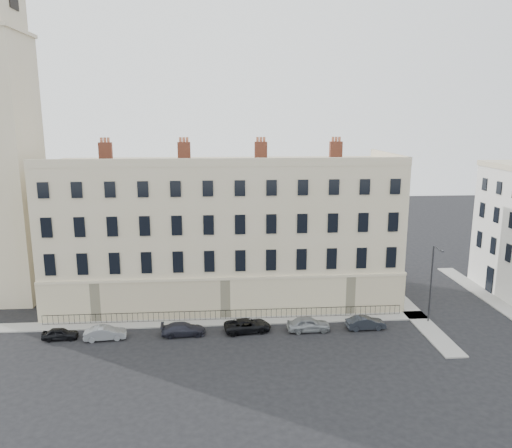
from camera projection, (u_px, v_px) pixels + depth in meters
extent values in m
plane|color=black|center=(295.00, 342.00, 44.17)|extent=(160.00, 160.00, 0.00)
cube|color=beige|center=(224.00, 231.00, 53.82)|extent=(36.00, 12.00, 15.00)
cube|color=beige|center=(225.00, 299.00, 49.07)|extent=(36.10, 0.18, 4.00)
cube|color=beige|center=(384.00, 275.00, 56.35)|extent=(0.18, 12.10, 4.00)
cube|color=beige|center=(223.00, 162.00, 46.45)|extent=(36.00, 0.35, 0.80)
cube|color=beige|center=(389.00, 156.00, 53.49)|extent=(0.35, 12.00, 0.80)
cube|color=brown|center=(106.00, 152.00, 51.12)|extent=(1.30, 0.70, 2.00)
cube|color=brown|center=(184.00, 152.00, 51.72)|extent=(1.30, 0.70, 2.00)
cube|color=brown|center=(261.00, 151.00, 52.32)|extent=(1.30, 0.70, 2.00)
cube|color=brown|center=(336.00, 151.00, 52.92)|extent=(1.30, 0.70, 2.00)
cube|color=gray|center=(185.00, 323.00, 48.28)|extent=(48.00, 2.00, 0.12)
cube|color=gray|center=(404.00, 304.00, 52.93)|extent=(2.00, 24.00, 0.12)
cube|color=gray|center=(485.00, 295.00, 55.63)|extent=(2.00, 20.00, 0.12)
cube|color=black|center=(226.00, 310.00, 48.77)|extent=(35.00, 0.04, 0.04)
cube|color=black|center=(226.00, 319.00, 48.96)|extent=(35.00, 0.04, 0.04)
imported|color=black|center=(60.00, 334.00, 44.69)|extent=(3.19, 1.42, 1.07)
imported|color=gray|center=(105.00, 333.00, 44.66)|extent=(3.79, 1.67, 1.21)
imported|color=#21222D|center=(183.00, 329.00, 45.53)|extent=(4.13, 1.87, 1.17)
imported|color=black|center=(248.00, 325.00, 46.29)|extent=(4.59, 2.59, 1.21)
imported|color=gray|center=(309.00, 324.00, 46.38)|extent=(4.05, 1.71, 1.37)
imported|color=#1F2329|center=(366.00, 323.00, 46.84)|extent=(3.74, 1.47, 1.21)
cylinder|color=#292A2E|center=(431.00, 285.00, 47.76)|extent=(0.15, 0.15, 7.65)
cylinder|color=#292A2E|center=(438.00, 249.00, 46.34)|extent=(0.36, 1.43, 0.10)
cube|color=#292A2E|center=(442.00, 251.00, 45.72)|extent=(0.26, 0.50, 0.11)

